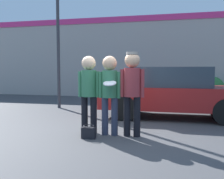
# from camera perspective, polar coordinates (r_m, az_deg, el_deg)

# --- Properties ---
(ground_plane) EXTENTS (56.00, 56.00, 0.00)m
(ground_plane) POSITION_cam_1_polar(r_m,az_deg,el_deg) (5.75, -1.65, -10.22)
(ground_plane) COLOR #3F3F42
(storefront_building) EXTENTS (24.00, 0.22, 4.30)m
(storefront_building) POSITION_cam_1_polar(r_m,az_deg,el_deg) (13.39, 7.15, 7.49)
(storefront_building) COLOR #B2A89E
(storefront_building) RESTS_ON ground
(person_left) EXTENTS (0.51, 0.34, 1.78)m
(person_left) POSITION_cam_1_polar(r_m,az_deg,el_deg) (5.73, -5.31, 0.56)
(person_left) COLOR black
(person_left) RESTS_ON ground
(person_middle_with_frisbee) EXTENTS (0.51, 0.55, 1.77)m
(person_middle_with_frisbee) POSITION_cam_1_polar(r_m,az_deg,el_deg) (5.54, -0.53, 0.38)
(person_middle_with_frisbee) COLOR #2D3347
(person_middle_with_frisbee) RESTS_ON ground
(person_right) EXTENTS (0.53, 0.36, 1.85)m
(person_right) POSITION_cam_1_polar(r_m,az_deg,el_deg) (5.44, 4.63, 1.02)
(person_right) COLOR black
(person_right) RESTS_ON ground
(parked_car_near) EXTENTS (4.35, 1.83, 1.55)m
(parked_car_near) POSITION_cam_1_polar(r_m,az_deg,el_deg) (7.86, 13.72, -0.60)
(parked_car_near) COLOR maroon
(parked_car_near) RESTS_ON ground
(street_lamp) EXTENTS (1.34, 0.35, 6.26)m
(street_lamp) POSITION_cam_1_polar(r_m,az_deg,el_deg) (10.01, -11.12, 17.95)
(street_lamp) COLOR #38383D
(street_lamp) RESTS_ON ground
(shrub) EXTENTS (1.16, 1.16, 1.16)m
(shrub) POSITION_cam_1_polar(r_m,az_deg,el_deg) (12.70, 21.88, 0.15)
(shrub) COLOR #2D6B33
(shrub) RESTS_ON ground
(handbag) EXTENTS (0.30, 0.23, 0.28)m
(handbag) POSITION_cam_1_polar(r_m,az_deg,el_deg) (5.42, -5.35, -9.68)
(handbag) COLOR black
(handbag) RESTS_ON ground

